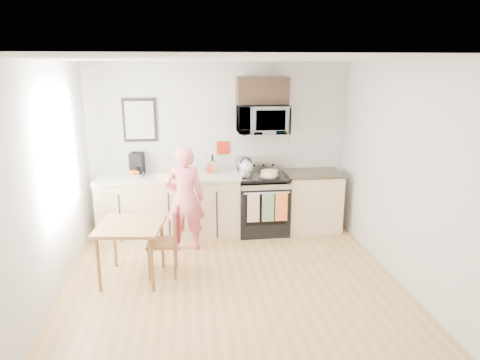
{
  "coord_description": "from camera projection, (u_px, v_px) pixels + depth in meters",
  "views": [
    {
      "loc": [
        -0.48,
        -4.27,
        2.54
      ],
      "look_at": [
        0.16,
        1.0,
        1.12
      ],
      "focal_mm": 32.0,
      "sensor_mm": 36.0,
      "label": 1
    }
  ],
  "objects": [
    {
      "name": "floor",
      "position": [
        237.0,
        299.0,
        4.81
      ],
      "size": [
        4.6,
        4.6,
        0.0
      ],
      "primitive_type": "plane",
      "color": "#A2763F",
      "rests_on": "ground"
    },
    {
      "name": "back_wall",
      "position": [
        220.0,
        148.0,
        6.68
      ],
      "size": [
        4.0,
        0.04,
        2.6
      ],
      "primitive_type": "cube",
      "color": "beige",
      "rests_on": "floor"
    },
    {
      "name": "front_wall",
      "position": [
        286.0,
        308.0,
        2.27
      ],
      "size": [
        4.0,
        0.04,
        2.6
      ],
      "primitive_type": "cube",
      "color": "beige",
      "rests_on": "floor"
    },
    {
      "name": "left_wall",
      "position": [
        37.0,
        195.0,
        4.24
      ],
      "size": [
        0.04,
        4.6,
        2.6
      ],
      "primitive_type": "cube",
      "color": "beige",
      "rests_on": "floor"
    },
    {
      "name": "right_wall",
      "position": [
        417.0,
        182.0,
        4.71
      ],
      "size": [
        0.04,
        4.6,
        2.6
      ],
      "primitive_type": "cube",
      "color": "beige",
      "rests_on": "floor"
    },
    {
      "name": "ceiling",
      "position": [
        236.0,
        59.0,
        4.13
      ],
      "size": [
        4.0,
        4.6,
        0.04
      ],
      "primitive_type": "cube",
      "color": "silver",
      "rests_on": "back_wall"
    },
    {
      "name": "window",
      "position": [
        60.0,
        154.0,
        4.94
      ],
      "size": [
        0.06,
        1.4,
        1.5
      ],
      "color": "white",
      "rests_on": "left_wall"
    },
    {
      "name": "cabinet_left",
      "position": [
        170.0,
        207.0,
        6.52
      ],
      "size": [
        2.1,
        0.6,
        0.9
      ],
      "primitive_type": "cube",
      "color": "#D4B388",
      "rests_on": "floor"
    },
    {
      "name": "countertop_left",
      "position": [
        168.0,
        177.0,
        6.39
      ],
      "size": [
        2.14,
        0.64,
        0.04
      ],
      "primitive_type": "cube",
      "color": "white",
      "rests_on": "cabinet_left"
    },
    {
      "name": "cabinet_right",
      "position": [
        312.0,
        202.0,
        6.78
      ],
      "size": [
        0.84,
        0.6,
        0.9
      ],
      "primitive_type": "cube",
      "color": "#D4B388",
      "rests_on": "floor"
    },
    {
      "name": "countertop_right",
      "position": [
        313.0,
        173.0,
        6.66
      ],
      "size": [
        0.88,
        0.64,
        0.04
      ],
      "primitive_type": "cube",
      "color": "black",
      "rests_on": "cabinet_right"
    },
    {
      "name": "range",
      "position": [
        262.0,
        205.0,
        6.66
      ],
      "size": [
        0.76,
        0.7,
        1.16
      ],
      "color": "black",
      "rests_on": "floor"
    },
    {
      "name": "microwave",
      "position": [
        262.0,
        119.0,
        6.42
      ],
      "size": [
        0.76,
        0.51,
        0.42
      ],
      "primitive_type": "imported",
      "color": "#BBBBC0",
      "rests_on": "back_wall"
    },
    {
      "name": "upper_cabinet",
      "position": [
        262.0,
        91.0,
        6.35
      ],
      "size": [
        0.76,
        0.35,
        0.4
      ],
      "primitive_type": "cube",
      "color": "black",
      "rests_on": "back_wall"
    },
    {
      "name": "wall_art",
      "position": [
        140.0,
        120.0,
        6.4
      ],
      "size": [
        0.5,
        0.04,
        0.65
      ],
      "color": "black",
      "rests_on": "back_wall"
    },
    {
      "name": "wall_trivet",
      "position": [
        223.0,
        148.0,
        6.67
      ],
      "size": [
        0.2,
        0.02,
        0.2
      ],
      "primitive_type": "cube",
      "color": "#A71E0E",
      "rests_on": "back_wall"
    },
    {
      "name": "person",
      "position": [
        185.0,
        199.0,
        5.94
      ],
      "size": [
        0.56,
        0.37,
        1.5
      ],
      "primitive_type": "imported",
      "rotation": [
        0.0,
        0.0,
        3.17
      ],
      "color": "#BE344A",
      "rests_on": "floor"
    },
    {
      "name": "dining_table",
      "position": [
        131.0,
        231.0,
        5.12
      ],
      "size": [
        0.75,
        0.75,
        0.7
      ],
      "rotation": [
        0.0,
        0.0,
        -0.13
      ],
      "color": "brown",
      "rests_on": "floor"
    },
    {
      "name": "chair",
      "position": [
        172.0,
        232.0,
        5.26
      ],
      "size": [
        0.42,
        0.37,
        0.87
      ],
      "rotation": [
        0.0,
        0.0,
        -0.02
      ],
      "color": "brown",
      "rests_on": "floor"
    },
    {
      "name": "knife_block",
      "position": [
        214.0,
        167.0,
        6.55
      ],
      "size": [
        0.09,
        0.13,
        0.2
      ],
      "primitive_type": "cube",
      "rotation": [
        0.0,
        0.0,
        -0.04
      ],
      "color": "brown",
      "rests_on": "countertop_left"
    },
    {
      "name": "utensil_crock",
      "position": [
        210.0,
        165.0,
        6.57
      ],
      "size": [
        0.11,
        0.11,
        0.32
      ],
      "color": "#A71E0E",
      "rests_on": "countertop_left"
    },
    {
      "name": "fruit_bowl",
      "position": [
        136.0,
        174.0,
        6.34
      ],
      "size": [
        0.25,
        0.25,
        0.11
      ],
      "color": "white",
      "rests_on": "countertop_left"
    },
    {
      "name": "milk_carton",
      "position": [
        169.0,
        169.0,
        6.34
      ],
      "size": [
        0.1,
        0.1,
        0.24
      ],
      "primitive_type": "cube",
      "rotation": [
        0.0,
        0.0,
        0.12
      ],
      "color": "tan",
      "rests_on": "countertop_left"
    },
    {
      "name": "coffee_maker",
      "position": [
        137.0,
        164.0,
        6.44
      ],
      "size": [
        0.22,
        0.29,
        0.33
      ],
      "rotation": [
        0.0,
        0.0,
        -0.14
      ],
      "color": "black",
      "rests_on": "countertop_left"
    },
    {
      "name": "bread_bag",
      "position": [
        167.0,
        176.0,
        6.21
      ],
      "size": [
        0.29,
        0.2,
        0.1
      ],
      "primitive_type": "cube",
      "rotation": [
        0.0,
        0.0,
        -0.31
      ],
      "color": "tan",
      "rests_on": "countertop_left"
    },
    {
      "name": "cake",
      "position": [
        269.0,
        174.0,
        6.38
      ],
      "size": [
        0.3,
        0.3,
        0.1
      ],
      "color": "black",
      "rests_on": "range"
    },
    {
      "name": "kettle",
      "position": [
        246.0,
        166.0,
        6.58
      ],
      "size": [
        0.2,
        0.2,
        0.26
      ],
      "color": "white",
      "rests_on": "range"
    },
    {
      "name": "pot",
      "position": [
        245.0,
        173.0,
        6.42
      ],
      "size": [
        0.21,
        0.33,
        0.1
      ],
      "rotation": [
        0.0,
        0.0,
        0.4
      ],
      "color": "#BBBBC0",
      "rests_on": "range"
    }
  ]
}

